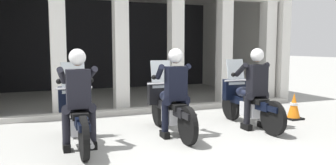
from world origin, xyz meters
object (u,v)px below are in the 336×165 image
object	(u,v)px
police_officer_center	(175,85)
traffic_cone_flank	(294,106)
motorcycle_right	(247,102)
police_officer_right	(256,82)
motorcycle_left	(77,115)
police_officer_left	(78,91)
motorcycle_center	(169,107)

from	to	relation	value
police_officer_center	traffic_cone_flank	bearing A→B (deg)	11.78
motorcycle_right	police_officer_center	bearing A→B (deg)	-176.13
police_officer_center	police_officer_right	size ratio (longest dim) A/B	1.00
motorcycle_left	police_officer_left	bearing A→B (deg)	-89.99
police_officer_right	motorcycle_center	bearing A→B (deg)	164.81
motorcycle_right	motorcycle_center	bearing A→B (deg)	174.31
motorcycle_left	motorcycle_center	size ratio (longest dim) A/B	1.00
motorcycle_left	motorcycle_center	world-z (taller)	same
motorcycle_left	traffic_cone_flank	distance (m)	4.73
motorcycle_center	traffic_cone_flank	xyz separation A→B (m)	(3.03, 0.09, -0.21)
motorcycle_left	police_officer_right	world-z (taller)	police_officer_right
traffic_cone_flank	motorcycle_right	bearing A→B (deg)	-174.39
motorcycle_center	police_officer_right	xyz separation A→B (m)	(1.69, -0.33, 0.44)
motorcycle_right	traffic_cone_flank	size ratio (longest dim) A/B	3.46
police_officer_left	traffic_cone_flank	bearing A→B (deg)	6.42
motorcycle_right	traffic_cone_flank	distance (m)	1.36
police_officer_right	police_officer_left	bearing A→B (deg)	177.44
police_officer_center	traffic_cone_flank	xyz separation A→B (m)	(3.03, 0.37, -0.65)
motorcycle_left	motorcycle_center	distance (m)	1.69
motorcycle_center	traffic_cone_flank	size ratio (longest dim) A/B	3.46
police_officer_center	police_officer_right	xyz separation A→B (m)	(1.69, -0.05, 0.00)
motorcycle_left	police_officer_left	size ratio (longest dim) A/B	1.29
motorcycle_center	traffic_cone_flank	world-z (taller)	motorcycle_center
motorcycle_center	police_officer_right	size ratio (longest dim) A/B	1.29
police_officer_left	motorcycle_center	distance (m)	1.80
motorcycle_center	motorcycle_right	world-z (taller)	same
motorcycle_center	motorcycle_left	bearing A→B (deg)	-170.46
motorcycle_left	police_officer_center	xyz separation A→B (m)	(1.69, -0.14, 0.44)
police_officer_left	police_officer_center	xyz separation A→B (m)	(1.69, 0.14, 0.00)
motorcycle_left	police_officer_right	distance (m)	3.41
motorcycle_left	traffic_cone_flank	world-z (taller)	motorcycle_left
motorcycle_left	motorcycle_center	bearing A→B (deg)	4.98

